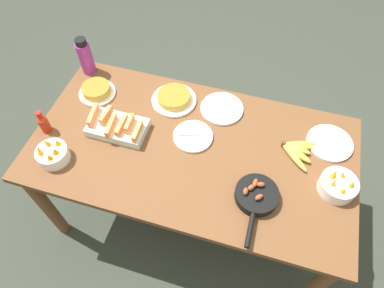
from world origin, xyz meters
TOP-DOWN VIEW (x-y plane):
  - ground_plane at (0.00, 0.00)m, footprint 14.00×14.00m
  - dining_table at (0.00, 0.00)m, footprint 1.71×0.91m
  - banana_bunch at (0.53, 0.13)m, footprint 0.19×0.21m
  - melon_tray at (-0.42, -0.01)m, footprint 0.31×0.19m
  - skillet at (0.38, -0.20)m, footprint 0.21×0.37m
  - frittata_plate_center at (-0.65, 0.21)m, footprint 0.21×0.21m
  - frittata_plate_side at (-0.19, 0.28)m, footprint 0.26×0.26m
  - empty_plate_near_front at (0.09, 0.30)m, footprint 0.24×0.24m
  - empty_plate_far_left at (0.69, 0.23)m, footprint 0.24×0.24m
  - empty_plate_far_right at (-0.01, 0.06)m, footprint 0.21×0.21m
  - fruit_bowl_mango at (0.74, -0.04)m, footprint 0.18×0.18m
  - fruit_bowl_citrus at (-0.66, -0.27)m, footprint 0.16×0.16m
  - water_bottle at (-0.78, 0.37)m, footprint 0.08×0.08m
  - hot_sauce_bottle at (-0.79, -0.12)m, footprint 0.05×0.05m

SIDE VIEW (x-z plane):
  - ground_plane at x=0.00m, z-range 0.00..0.00m
  - dining_table at x=0.00m, z-range 0.28..1.05m
  - empty_plate_far_left at x=0.69m, z-range 0.76..0.78m
  - empty_plate_near_front at x=0.09m, z-range 0.76..0.78m
  - empty_plate_far_right at x=-0.01m, z-range 0.76..0.78m
  - banana_bunch at x=0.53m, z-range 0.76..0.80m
  - frittata_plate_side at x=-0.19m, z-range 0.76..0.82m
  - frittata_plate_center at x=-0.65m, z-range 0.76..0.82m
  - skillet at x=0.38m, z-range 0.75..0.83m
  - melon_tray at x=-0.42m, z-range 0.75..0.85m
  - fruit_bowl_mango at x=0.74m, z-range 0.74..0.86m
  - fruit_bowl_citrus at x=-0.66m, z-range 0.74..0.87m
  - hot_sauce_bottle at x=-0.79m, z-range 0.75..0.90m
  - water_bottle at x=-0.78m, z-range 0.76..1.00m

